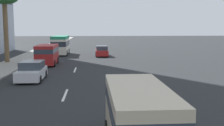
{
  "coord_description": "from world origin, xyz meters",
  "views": [
    {
      "loc": [
        -2.89,
        -1.8,
        4.39
      ],
      "look_at": [
        19.05,
        -3.33,
        1.53
      ],
      "focal_mm": 44.9,
      "sensor_mm": 36.0,
      "label": 1
    }
  ],
  "objects_px": {
    "van_third": "(47,53)",
    "palm_tree": "(4,3)",
    "van_sixth": "(138,116)",
    "minibus_fourth": "(60,44)",
    "car_lead": "(102,51)",
    "car_fifth": "(32,71)"
  },
  "relations": [
    {
      "from": "palm_tree",
      "to": "car_fifth",
      "type": "bearing_deg",
      "value": -154.71
    },
    {
      "from": "car_fifth",
      "to": "palm_tree",
      "type": "height_order",
      "value": "palm_tree"
    },
    {
      "from": "car_lead",
      "to": "van_sixth",
      "type": "xyz_separation_m",
      "value": [
        -32.52,
        -0.16,
        0.62
      ]
    },
    {
      "from": "van_sixth",
      "to": "van_third",
      "type": "bearing_deg",
      "value": 16.1
    },
    {
      "from": "car_lead",
      "to": "minibus_fourth",
      "type": "distance_m",
      "value": 6.96
    },
    {
      "from": "van_third",
      "to": "car_lead",
      "type": "bearing_deg",
      "value": 144.04
    },
    {
      "from": "van_third",
      "to": "palm_tree",
      "type": "bearing_deg",
      "value": -109.98
    },
    {
      "from": "van_third",
      "to": "minibus_fourth",
      "type": "height_order",
      "value": "minibus_fourth"
    },
    {
      "from": "car_lead",
      "to": "van_third",
      "type": "height_order",
      "value": "van_third"
    },
    {
      "from": "car_lead",
      "to": "van_third",
      "type": "distance_m",
      "value": 11.26
    },
    {
      "from": "car_fifth",
      "to": "palm_tree",
      "type": "relative_size",
      "value": 0.51
    },
    {
      "from": "minibus_fourth",
      "to": "car_fifth",
      "type": "relative_size",
      "value": 1.47
    },
    {
      "from": "car_lead",
      "to": "car_fifth",
      "type": "height_order",
      "value": "car_fifth"
    },
    {
      "from": "car_lead",
      "to": "palm_tree",
      "type": "relative_size",
      "value": 0.51
    },
    {
      "from": "car_fifth",
      "to": "palm_tree",
      "type": "xyz_separation_m",
      "value": [
        11.21,
        5.3,
        6.45
      ]
    },
    {
      "from": "van_third",
      "to": "car_fifth",
      "type": "relative_size",
      "value": 1.18
    },
    {
      "from": "van_sixth",
      "to": "car_fifth",
      "type": "bearing_deg",
      "value": 24.94
    },
    {
      "from": "minibus_fourth",
      "to": "palm_tree",
      "type": "xyz_separation_m",
      "value": [
        -9.9,
        5.3,
        5.58
      ]
    },
    {
      "from": "palm_tree",
      "to": "van_sixth",
      "type": "bearing_deg",
      "value": -154.91
    },
    {
      "from": "minibus_fourth",
      "to": "car_fifth",
      "type": "height_order",
      "value": "minibus_fourth"
    },
    {
      "from": "van_third",
      "to": "palm_tree",
      "type": "relative_size",
      "value": 0.6
    },
    {
      "from": "van_sixth",
      "to": "minibus_fourth",
      "type": "bearing_deg",
      "value": 10.53
    }
  ]
}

